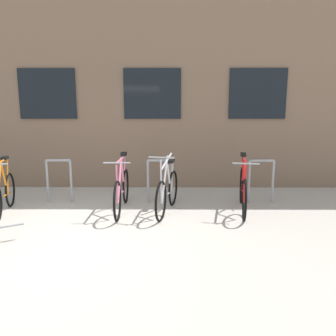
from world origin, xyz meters
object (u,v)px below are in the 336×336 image
Objects in this scene: bicycle_red at (243,189)px; bicycle_silver at (167,191)px; bicycle_orange at (3,193)px; bicycle_pink at (122,190)px.

bicycle_silver is at bearing -175.74° from bicycle_red.
bicycle_orange is (-4.32, -0.22, -0.02)m from bicycle_red.
bicycle_pink reaches higher than bicycle_red.
bicycle_silver reaches higher than bicycle_orange.
bicycle_silver reaches higher than bicycle_pink.
bicycle_pink is at bearing -179.45° from bicycle_red.
bicycle_orange is at bearing -177.06° from bicycle_red.
bicycle_silver is 0.84m from bicycle_pink.
bicycle_orange is 0.89× the size of bicycle_pink.
bicycle_silver is (-1.39, -0.10, -0.01)m from bicycle_red.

